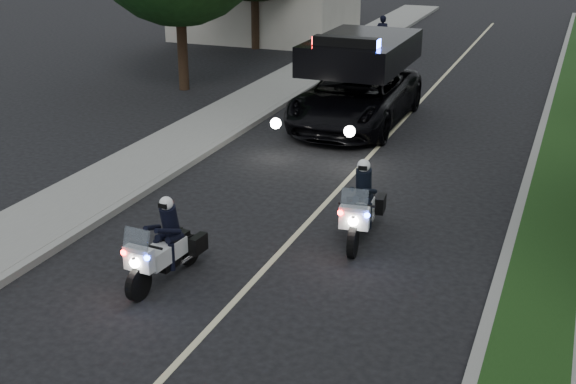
# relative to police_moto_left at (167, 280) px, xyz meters

# --- Properties ---
(ground) EXTENTS (120.00, 120.00, 0.00)m
(ground) POSITION_rel_police_moto_left_xyz_m (1.46, -1.31, 0.00)
(ground) COLOR black
(ground) RESTS_ON ground
(curb_right) EXTENTS (0.20, 60.00, 0.15)m
(curb_right) POSITION_rel_police_moto_left_xyz_m (5.56, 8.69, 0.07)
(curb_right) COLOR gray
(curb_right) RESTS_ON ground
(grass_verge) EXTENTS (1.20, 60.00, 0.16)m
(grass_verge) POSITION_rel_police_moto_left_xyz_m (6.26, 8.69, 0.08)
(grass_verge) COLOR #193814
(grass_verge) RESTS_ON ground
(curb_left) EXTENTS (0.20, 60.00, 0.15)m
(curb_left) POSITION_rel_police_moto_left_xyz_m (-2.64, 8.69, 0.07)
(curb_left) COLOR gray
(curb_left) RESTS_ON ground
(sidewalk_left) EXTENTS (2.00, 60.00, 0.16)m
(sidewalk_left) POSITION_rel_police_moto_left_xyz_m (-3.74, 8.69, 0.08)
(sidewalk_left) COLOR gray
(sidewalk_left) RESTS_ON ground
(lane_marking) EXTENTS (0.12, 50.00, 0.01)m
(lane_marking) POSITION_rel_police_moto_left_xyz_m (1.46, 8.69, 0.00)
(lane_marking) COLOR #BFB78C
(lane_marking) RESTS_ON ground
(police_moto_left) EXTENTS (0.81, 1.90, 1.57)m
(police_moto_left) POSITION_rel_police_moto_left_xyz_m (0.00, 0.00, 0.00)
(police_moto_left) COLOR silver
(police_moto_left) RESTS_ON ground
(police_moto_right) EXTENTS (0.89, 2.01, 1.65)m
(police_moto_right) POSITION_rel_police_moto_left_xyz_m (2.73, 2.97, 0.00)
(police_moto_right) COLOR white
(police_moto_right) RESTS_ON ground
(police_suv) EXTENTS (2.91, 6.23, 3.02)m
(police_suv) POSITION_rel_police_moto_left_xyz_m (0.20, 11.07, 0.00)
(police_suv) COLOR black
(police_suv) RESTS_ON ground
(bicycle) EXTENTS (0.74, 1.92, 0.99)m
(bicycle) POSITION_rel_police_moto_left_xyz_m (-1.76, 21.53, 0.00)
(bicycle) COLOR black
(bicycle) RESTS_ON ground
(cyclist) EXTENTS (0.60, 0.40, 1.64)m
(cyclist) POSITION_rel_police_moto_left_xyz_m (-1.76, 21.53, 0.00)
(cyclist) COLOR black
(cyclist) RESTS_ON ground
(tree_left_near) EXTENTS (8.28, 8.28, 10.49)m
(tree_left_near) POSITION_rel_police_moto_left_xyz_m (-6.87, 13.21, 0.00)
(tree_left_near) COLOR #153E14
(tree_left_near) RESTS_ON ground
(tree_left_far) EXTENTS (6.21, 6.21, 9.92)m
(tree_left_far) POSITION_rel_police_moto_left_xyz_m (-7.76, 21.62, 0.00)
(tree_left_far) COLOR black
(tree_left_far) RESTS_ON ground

